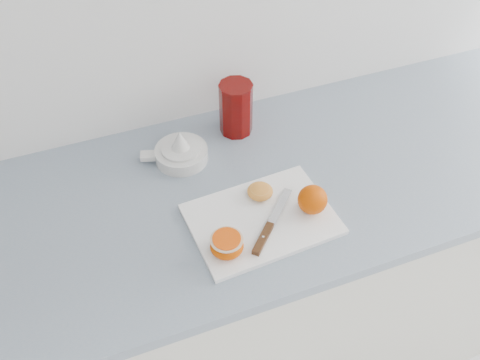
# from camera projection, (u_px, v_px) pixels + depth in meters

# --- Properties ---
(counter) EXTENTS (2.64, 0.64, 0.89)m
(counter) POSITION_uv_depth(u_px,v_px,m) (240.00, 288.00, 1.60)
(counter) COLOR silver
(counter) RESTS_ON ground
(cutting_board) EXTENTS (0.33, 0.25, 0.01)m
(cutting_board) POSITION_uv_depth(u_px,v_px,m) (262.00, 219.00, 1.21)
(cutting_board) COLOR white
(cutting_board) RESTS_ON counter
(whole_orange) EXTENTS (0.07, 0.07, 0.07)m
(whole_orange) POSITION_uv_depth(u_px,v_px,m) (313.00, 200.00, 1.19)
(whole_orange) COLOR #E94800
(whole_orange) RESTS_ON cutting_board
(half_orange) EXTENTS (0.07, 0.07, 0.04)m
(half_orange) POSITION_uv_depth(u_px,v_px,m) (227.00, 245.00, 1.12)
(half_orange) COLOR #E94800
(half_orange) RESTS_ON cutting_board
(squeezed_shell) EXTENTS (0.06, 0.06, 0.03)m
(squeezed_shell) POSITION_uv_depth(u_px,v_px,m) (260.00, 191.00, 1.24)
(squeezed_shell) COLOR orange
(squeezed_shell) RESTS_ON cutting_board
(paring_knife) EXTENTS (0.16, 0.16, 0.01)m
(paring_knife) POSITION_uv_depth(u_px,v_px,m) (266.00, 232.00, 1.16)
(paring_knife) COLOR #462B10
(paring_knife) RESTS_ON cutting_board
(citrus_juicer) EXTENTS (0.17, 0.13, 0.09)m
(citrus_juicer) POSITION_uv_depth(u_px,v_px,m) (181.00, 152.00, 1.34)
(citrus_juicer) COLOR white
(citrus_juicer) RESTS_ON counter
(red_tumbler) EXTENTS (0.09, 0.09, 0.15)m
(red_tumbler) POSITION_uv_depth(u_px,v_px,m) (236.00, 110.00, 1.39)
(red_tumbler) COLOR #5D0604
(red_tumbler) RESTS_ON counter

